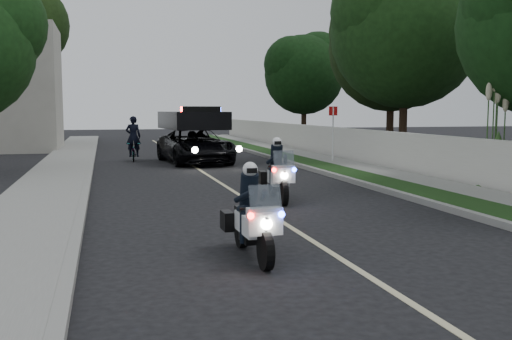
# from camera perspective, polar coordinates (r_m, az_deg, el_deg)

# --- Properties ---
(ground) EXTENTS (120.00, 120.00, 0.00)m
(ground) POSITION_cam_1_polar(r_m,az_deg,el_deg) (10.72, 5.33, -6.79)
(ground) COLOR black
(ground) RESTS_ON ground
(curb_right) EXTENTS (0.20, 60.00, 0.15)m
(curb_right) POSITION_cam_1_polar(r_m,az_deg,el_deg) (21.38, 6.55, -0.22)
(curb_right) COLOR gray
(curb_right) RESTS_ON ground
(grass_verge) EXTENTS (1.20, 60.00, 0.16)m
(grass_verge) POSITION_cam_1_polar(r_m,az_deg,el_deg) (21.64, 8.28, -0.16)
(grass_verge) COLOR #193814
(grass_verge) RESTS_ON ground
(sidewalk_right) EXTENTS (1.40, 60.00, 0.16)m
(sidewalk_right) POSITION_cam_1_polar(r_m,az_deg,el_deg) (22.18, 11.38, -0.07)
(sidewalk_right) COLOR gray
(sidewalk_right) RESTS_ON ground
(property_wall) EXTENTS (0.22, 60.00, 1.50)m
(property_wall) POSITION_cam_1_polar(r_m,az_deg,el_deg) (22.58, 13.70, 1.69)
(property_wall) COLOR beige
(property_wall) RESTS_ON ground
(curb_left) EXTENTS (0.20, 60.00, 0.15)m
(curb_left) POSITION_cam_1_polar(r_m,az_deg,el_deg) (19.96, -15.98, -0.85)
(curb_left) COLOR gray
(curb_left) RESTS_ON ground
(sidewalk_left) EXTENTS (2.00, 60.00, 0.16)m
(sidewalk_left) POSITION_cam_1_polar(r_m,az_deg,el_deg) (20.02, -19.13, -0.92)
(sidewalk_left) COLOR gray
(sidewalk_left) RESTS_ON ground
(lane_marking) EXTENTS (0.12, 50.00, 0.01)m
(lane_marking) POSITION_cam_1_polar(r_m,az_deg,el_deg) (20.28, -4.32, -0.73)
(lane_marking) COLOR #BFB78C
(lane_marking) RESTS_ON ground
(police_moto_left) EXTENTS (0.65, 1.81, 1.53)m
(police_moto_left) POSITION_cam_1_polar(r_m,az_deg,el_deg) (9.45, -0.37, -8.51)
(police_moto_left) COLOR silver
(police_moto_left) RESTS_ON ground
(police_moto_right) EXTENTS (0.88, 1.99, 1.64)m
(police_moto_right) POSITION_cam_1_polar(r_m,az_deg,el_deg) (15.20, 2.13, -2.99)
(police_moto_right) COLOR silver
(police_moto_right) RESTS_ON ground
(police_suv) EXTENTS (3.05, 5.67, 2.65)m
(police_suv) POSITION_cam_1_polar(r_m,az_deg,el_deg) (25.82, -5.92, 0.68)
(police_suv) COLOR black
(police_suv) RESTS_ON ground
(bicycle) EXTENTS (0.61, 1.63, 0.85)m
(bicycle) POSITION_cam_1_polar(r_m,az_deg,el_deg) (27.18, -11.80, 0.85)
(bicycle) COLOR black
(bicycle) RESTS_ON ground
(cyclist) EXTENTS (0.69, 0.48, 1.84)m
(cyclist) POSITION_cam_1_polar(r_m,az_deg,el_deg) (27.18, -11.80, 0.85)
(cyclist) COLOR black
(cyclist) RESTS_ON ground
(sign_post) EXTENTS (0.41, 0.41, 2.55)m
(sign_post) POSITION_cam_1_polar(r_m,az_deg,el_deg) (25.62, 7.44, 0.62)
(sign_post) COLOR #B80D13
(sign_post) RESTS_ON ground
(pampas_far) EXTENTS (1.56, 1.56, 3.84)m
(pampas_far) POSITION_cam_1_polar(r_m,az_deg,el_deg) (18.69, 22.32, -1.75)
(pampas_far) COLOR beige
(pampas_far) RESTS_ON ground
(tree_right_c) EXTENTS (6.73, 6.73, 10.31)m
(tree_right_c) POSITION_cam_1_polar(r_m,az_deg,el_deg) (30.17, 12.82, 1.32)
(tree_right_c) COLOR black
(tree_right_c) RESTS_ON ground
(tree_right_d) EXTENTS (7.00, 7.00, 11.07)m
(tree_right_d) POSITION_cam_1_polar(r_m,az_deg,el_deg) (27.36, 14.00, 0.83)
(tree_right_d) COLOR #193C14
(tree_right_d) RESTS_ON ground
(tree_right_e) EXTENTS (5.58, 5.58, 9.15)m
(tree_right_e) POSITION_cam_1_polar(r_m,az_deg,el_deg) (41.12, 4.65, 2.65)
(tree_right_e) COLOR black
(tree_right_e) RESTS_ON ground
(tree_left_far) EXTENTS (8.88, 8.88, 12.58)m
(tree_left_far) POSITION_cam_1_polar(r_m,az_deg,el_deg) (41.42, -23.31, 2.20)
(tree_left_far) COLOR #1B3310
(tree_left_far) RESTS_ON ground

